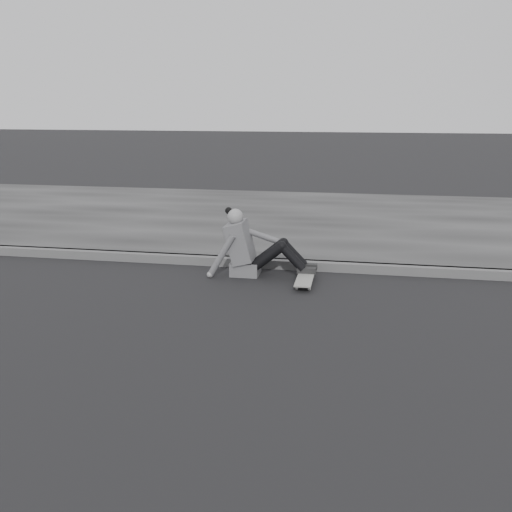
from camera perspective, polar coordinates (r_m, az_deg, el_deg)
The scene contains 4 objects.
curb at distance 7.74m, azimuth 20.17°, elevation -1.59°, with size 24.00×0.16×0.12m, color #535353.
sidewalk at distance 10.64m, azimuth 17.54°, elevation 3.00°, with size 24.00×6.00×0.12m, color #343434.
skateboard at distance 7.05m, azimuth 4.95°, elevation -2.20°, with size 0.20×0.78×0.09m.
seated_woman at distance 7.30m, azimuth -0.57°, elevation 0.83°, with size 1.38×0.46×0.88m.
Camera 1 is at (-1.39, -4.74, 2.16)m, focal length 40.00 mm.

